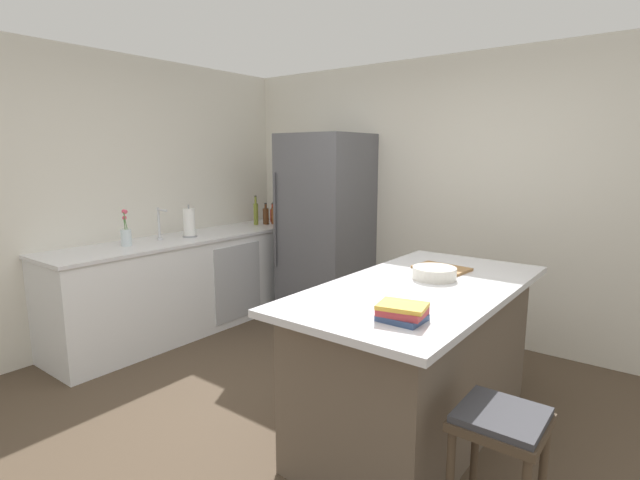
{
  "coord_description": "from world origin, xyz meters",
  "views": [
    {
      "loc": [
        1.73,
        -2.09,
        1.7
      ],
      "look_at": [
        -0.68,
        1.04,
        1.0
      ],
      "focal_mm": 26.84,
      "sensor_mm": 36.0,
      "label": 1
    }
  ],
  "objects_px": {
    "hot_sauce_bottle": "(273,215)",
    "vinegar_bottle": "(274,215)",
    "kitchen_island": "(419,358)",
    "syrup_bottle": "(266,216)",
    "paper_towel_roll": "(189,223)",
    "cutting_board": "(442,268)",
    "mixing_bowl": "(434,273)",
    "cookbook_stack": "(402,312)",
    "flower_vase": "(126,235)",
    "olive_oil_bottle": "(256,213)",
    "refrigerator": "(326,228)",
    "bar_stool": "(500,437)",
    "sink_faucet": "(160,223)"
  },
  "relations": [
    {
      "from": "refrigerator",
      "to": "vinegar_bottle",
      "type": "distance_m",
      "value": 0.8
    },
    {
      "from": "paper_towel_roll",
      "to": "vinegar_bottle",
      "type": "bearing_deg",
      "value": 87.91
    },
    {
      "from": "refrigerator",
      "to": "hot_sauce_bottle",
      "type": "distance_m",
      "value": 0.92
    },
    {
      "from": "hot_sauce_bottle",
      "to": "mixing_bowl",
      "type": "height_order",
      "value": "hot_sauce_bottle"
    },
    {
      "from": "refrigerator",
      "to": "flower_vase",
      "type": "distance_m",
      "value": 1.92
    },
    {
      "from": "flower_vase",
      "to": "vinegar_bottle",
      "type": "height_order",
      "value": "flower_vase"
    },
    {
      "from": "kitchen_island",
      "to": "cutting_board",
      "type": "bearing_deg",
      "value": 98.41
    },
    {
      "from": "bar_stool",
      "to": "hot_sauce_bottle",
      "type": "distance_m",
      "value": 4.0
    },
    {
      "from": "bar_stool",
      "to": "flower_vase",
      "type": "bearing_deg",
      "value": 175.01
    },
    {
      "from": "vinegar_bottle",
      "to": "cutting_board",
      "type": "height_order",
      "value": "vinegar_bottle"
    },
    {
      "from": "hot_sauce_bottle",
      "to": "olive_oil_bottle",
      "type": "relative_size",
      "value": 0.67
    },
    {
      "from": "vinegar_bottle",
      "to": "cookbook_stack",
      "type": "relative_size",
      "value": 0.99
    },
    {
      "from": "hot_sauce_bottle",
      "to": "vinegar_bottle",
      "type": "bearing_deg",
      "value": -41.33
    },
    {
      "from": "syrup_bottle",
      "to": "refrigerator",
      "type": "bearing_deg",
      "value": 0.81
    },
    {
      "from": "refrigerator",
      "to": "cookbook_stack",
      "type": "distance_m",
      "value": 2.78
    },
    {
      "from": "paper_towel_roll",
      "to": "olive_oil_bottle",
      "type": "relative_size",
      "value": 0.95
    },
    {
      "from": "refrigerator",
      "to": "syrup_bottle",
      "type": "distance_m",
      "value": 0.85
    },
    {
      "from": "kitchen_island",
      "to": "syrup_bottle",
      "type": "relative_size",
      "value": 7.92
    },
    {
      "from": "flower_vase",
      "to": "olive_oil_bottle",
      "type": "bearing_deg",
      "value": 90.4
    },
    {
      "from": "kitchen_island",
      "to": "flower_vase",
      "type": "bearing_deg",
      "value": -172.47
    },
    {
      "from": "sink_faucet",
      "to": "olive_oil_bottle",
      "type": "height_order",
      "value": "olive_oil_bottle"
    },
    {
      "from": "olive_oil_bottle",
      "to": "cutting_board",
      "type": "xyz_separation_m",
      "value": [
        2.57,
        -0.8,
        -0.11
      ]
    },
    {
      "from": "cutting_board",
      "to": "flower_vase",
      "type": "bearing_deg",
      "value": -162.79
    },
    {
      "from": "refrigerator",
      "to": "bar_stool",
      "type": "height_order",
      "value": "refrigerator"
    },
    {
      "from": "paper_towel_roll",
      "to": "mixing_bowl",
      "type": "height_order",
      "value": "paper_towel_roll"
    },
    {
      "from": "paper_towel_roll",
      "to": "kitchen_island",
      "type": "bearing_deg",
      "value": -6.22
    },
    {
      "from": "olive_oil_bottle",
      "to": "cutting_board",
      "type": "relative_size",
      "value": 0.89
    },
    {
      "from": "cookbook_stack",
      "to": "paper_towel_roll",
      "type": "bearing_deg",
      "value": 161.83
    },
    {
      "from": "paper_towel_roll",
      "to": "cookbook_stack",
      "type": "xyz_separation_m",
      "value": [
        2.78,
        -0.91,
        -0.08
      ]
    },
    {
      "from": "refrigerator",
      "to": "kitchen_island",
      "type": "bearing_deg",
      "value": -38.0
    },
    {
      "from": "paper_towel_roll",
      "to": "syrup_bottle",
      "type": "bearing_deg",
      "value": 90.43
    },
    {
      "from": "cookbook_stack",
      "to": "mixing_bowl",
      "type": "relative_size",
      "value": 0.92
    },
    {
      "from": "hot_sauce_bottle",
      "to": "mixing_bowl",
      "type": "relative_size",
      "value": 0.81
    },
    {
      "from": "flower_vase",
      "to": "kitchen_island",
      "type": "bearing_deg",
      "value": 7.53
    },
    {
      "from": "refrigerator",
      "to": "flower_vase",
      "type": "height_order",
      "value": "refrigerator"
    },
    {
      "from": "vinegar_bottle",
      "to": "cookbook_stack",
      "type": "bearing_deg",
      "value": -36.92
    },
    {
      "from": "bar_stool",
      "to": "paper_towel_roll",
      "type": "height_order",
      "value": "paper_towel_roll"
    },
    {
      "from": "bar_stool",
      "to": "sink_faucet",
      "type": "bearing_deg",
      "value": 169.08
    },
    {
      "from": "hot_sauce_bottle",
      "to": "vinegar_bottle",
      "type": "distance_m",
      "value": 0.15
    },
    {
      "from": "syrup_bottle",
      "to": "hot_sauce_bottle",
      "type": "bearing_deg",
      "value": 109.52
    },
    {
      "from": "paper_towel_roll",
      "to": "cutting_board",
      "type": "relative_size",
      "value": 0.84
    },
    {
      "from": "vinegar_bottle",
      "to": "syrup_bottle",
      "type": "bearing_deg",
      "value": -121.95
    },
    {
      "from": "olive_oil_bottle",
      "to": "refrigerator",
      "type": "bearing_deg",
      "value": 6.94
    },
    {
      "from": "sink_faucet",
      "to": "olive_oil_bottle",
      "type": "bearing_deg",
      "value": 89.69
    },
    {
      "from": "cookbook_stack",
      "to": "cutting_board",
      "type": "xyz_separation_m",
      "value": [
        -0.27,
        1.08,
        -0.03
      ]
    },
    {
      "from": "cutting_board",
      "to": "syrup_bottle",
      "type": "bearing_deg",
      "value": 160.35
    },
    {
      "from": "flower_vase",
      "to": "vinegar_bottle",
      "type": "bearing_deg",
      "value": 86.82
    },
    {
      "from": "bar_stool",
      "to": "flower_vase",
      "type": "relative_size",
      "value": 2.02
    },
    {
      "from": "vinegar_bottle",
      "to": "olive_oil_bottle",
      "type": "xyz_separation_m",
      "value": [
        -0.11,
        -0.18,
        0.03
      ]
    },
    {
      "from": "olive_oil_bottle",
      "to": "cookbook_stack",
      "type": "xyz_separation_m",
      "value": [
        2.84,
        -1.88,
        -0.08
      ]
    }
  ]
}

